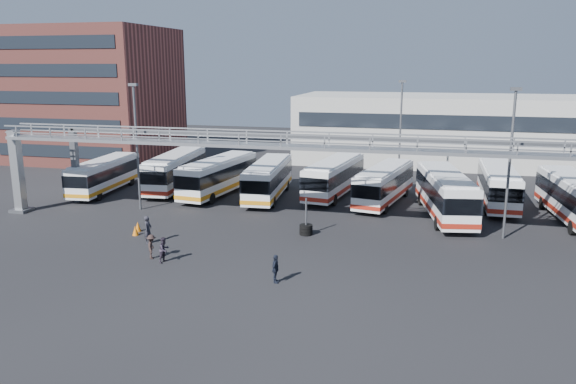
% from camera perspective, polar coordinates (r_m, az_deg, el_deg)
% --- Properties ---
extents(ground, '(140.00, 140.00, 0.00)m').
position_cam_1_polar(ground, '(34.99, 2.31, -6.62)').
color(ground, black).
rests_on(ground, ground).
extents(gantry, '(51.40, 5.15, 7.10)m').
position_cam_1_polar(gantry, '(39.24, 4.17, 3.80)').
color(gantry, gray).
rests_on(gantry, ground).
extents(apartment_building, '(18.00, 15.00, 16.00)m').
position_cam_1_polar(apartment_building, '(74.53, -19.18, 9.35)').
color(apartment_building, brown).
rests_on(apartment_building, ground).
extents(warehouse, '(42.00, 14.00, 8.00)m').
position_cam_1_polar(warehouse, '(70.90, 18.52, 6.00)').
color(warehouse, '#9E9E99').
rests_on(warehouse, ground).
extents(light_pole_left, '(0.70, 0.35, 10.21)m').
position_cam_1_polar(light_pole_left, '(46.65, -15.14, 5.11)').
color(light_pole_left, '#4C4F54').
rests_on(light_pole_left, ground).
extents(light_pole_mid, '(0.70, 0.35, 10.21)m').
position_cam_1_polar(light_pole_mid, '(40.08, 21.65, 3.43)').
color(light_pole_mid, '#4C4F54').
rests_on(light_pole_mid, ground).
extents(light_pole_back, '(0.70, 0.35, 10.21)m').
position_cam_1_polar(light_pole_back, '(54.68, 11.35, 6.38)').
color(light_pole_back, '#4C4F54').
rests_on(light_pole_back, ground).
extents(bus_0, '(3.11, 10.33, 3.09)m').
position_cam_1_polar(bus_0, '(54.71, -18.14, 1.73)').
color(bus_0, silver).
rests_on(bus_0, ground).
extents(bus_1, '(3.67, 11.43, 3.41)m').
position_cam_1_polar(bus_1, '(54.23, -11.38, 2.22)').
color(bus_1, silver).
rests_on(bus_1, ground).
extents(bus_2, '(3.91, 11.24, 3.34)m').
position_cam_1_polar(bus_2, '(51.38, -7.06, 1.75)').
color(bus_2, silver).
rests_on(bus_2, ground).
extents(bus_3, '(3.35, 10.92, 3.27)m').
position_cam_1_polar(bus_3, '(49.77, -2.02, 1.43)').
color(bus_3, silver).
rests_on(bus_3, ground).
extents(bus_4, '(4.04, 11.10, 3.30)m').
position_cam_1_polar(bus_4, '(50.65, 4.72, 1.62)').
color(bus_4, silver).
rests_on(bus_4, ground).
extents(bus_5, '(4.44, 10.75, 3.18)m').
position_cam_1_polar(bus_5, '(48.46, 9.77, 0.88)').
color(bus_5, silver).
rests_on(bus_5, ground).
extents(bus_6, '(4.72, 11.89, 3.52)m').
position_cam_1_polar(bus_6, '(45.13, 15.67, -0.05)').
color(bus_6, silver).
rests_on(bus_6, ground).
extents(bus_7, '(2.54, 10.93, 3.32)m').
position_cam_1_polar(bus_7, '(50.15, 20.57, 0.73)').
color(bus_7, silver).
rests_on(bus_7, ground).
extents(bus_8, '(3.72, 11.54, 3.45)m').
position_cam_1_polar(bus_8, '(47.34, 27.10, -0.47)').
color(bus_8, silver).
rests_on(bus_8, ground).
extents(pedestrian_a, '(0.49, 0.71, 1.88)m').
position_cam_1_polar(pedestrian_a, '(38.45, -14.04, -3.73)').
color(pedestrian_a, '#22212A').
rests_on(pedestrian_a, ground).
extents(pedestrian_b, '(0.78, 0.89, 1.56)m').
position_cam_1_polar(pedestrian_b, '(34.69, -12.47, -5.74)').
color(pedestrian_b, '#2A2230').
rests_on(pedestrian_b, ground).
extents(pedestrian_c, '(0.88, 1.12, 1.52)m').
position_cam_1_polar(pedestrian_c, '(35.47, -13.69, -5.42)').
color(pedestrian_c, black).
rests_on(pedestrian_c, ground).
extents(pedestrian_d, '(0.41, 0.94, 1.59)m').
position_cam_1_polar(pedestrian_d, '(30.79, -1.28, -7.81)').
color(pedestrian_d, black).
rests_on(pedestrian_d, ground).
extents(cone_left, '(0.46, 0.46, 0.69)m').
position_cam_1_polar(cone_left, '(40.60, -15.25, -3.79)').
color(cone_left, '#D1650B').
rests_on(cone_left, ground).
extents(cone_right, '(0.57, 0.57, 0.72)m').
position_cam_1_polar(cone_right, '(41.46, -15.01, -3.41)').
color(cone_right, '#D1650B').
rests_on(cone_right, ground).
extents(tire_stack, '(0.92, 0.92, 2.62)m').
position_cam_1_polar(tire_stack, '(39.29, 1.84, -3.74)').
color(tire_stack, black).
rests_on(tire_stack, ground).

